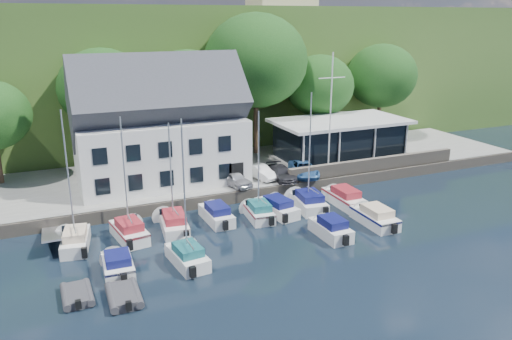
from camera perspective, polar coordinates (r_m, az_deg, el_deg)
The scene contains 33 objects.
ground at distance 33.54m, azimuth 8.08°, elevation -9.39°, with size 180.00×180.00×0.00m, color black.
quay at distance 48.02m, azimuth -2.74°, elevation -0.32°, with size 60.00×13.00×1.00m, color gray.
quay_face at distance 42.31m, azimuth 0.39°, elevation -2.74°, with size 60.00×0.30×1.00m, color #6F6659.
hillside at distance 89.14m, azimuth -13.25°, elevation 12.25°, with size 160.00×75.00×16.00m, color #2F4D1C.
field_patch at distance 98.41m, azimuth -9.70°, elevation 17.63°, with size 50.00×30.00×0.30m, color brown.
harbor_building at distance 43.92m, azimuth -10.96°, elevation 4.28°, with size 14.40×8.20×8.70m, color silver, non-canonical shape.
club_pavilion at distance 50.86m, azimuth 9.52°, elevation 3.44°, with size 13.20×7.20×4.10m, color black, non-canonical shape.
seawall at distance 48.15m, azimuth 13.38°, elevation 0.64°, with size 18.00×0.50×1.20m, color #6F6659.
gangway at distance 37.49m, azimuth -22.24°, elevation -7.62°, with size 1.20×6.00×1.40m, color #B9B8BD, non-canonical shape.
car_silver at distance 42.62m, azimuth -2.48°, elevation -1.00°, with size 1.50×3.72×1.27m, color #A6A6AA.
car_white at distance 44.57m, azimuth 0.54°, elevation -0.21°, with size 1.26×3.63×1.19m, color silver.
car_dgrey at distance 44.30m, azimuth 2.95°, elevation -0.35°, with size 1.66×4.09×1.19m, color #2A2A2E.
car_blue at distance 45.45m, azimuth 5.48°, elevation 0.18°, with size 1.60×4.06×1.39m, color #305C93.
flagpole at distance 45.14m, azimuth 8.50°, elevation 6.22°, with size 2.63×0.20×10.98m, color silver, non-canonical shape.
tree_1 at distance 49.17m, azimuth -16.90°, elevation 6.72°, with size 8.22×8.22×11.23m, color #113510, non-canonical shape.
tree_2 at distance 49.32m, azimuth -7.70°, elevation 7.17°, with size 8.02×8.02×10.96m, color #113510, non-canonical shape.
tree_3 at distance 51.76m, azimuth -0.00°, elevation 9.69°, with size 10.51×10.51×14.37m, color #113510, non-canonical shape.
tree_4 at distance 55.14m, azimuth 7.23°, elevation 7.76°, with size 7.37×7.37×10.08m, color #113510, non-canonical shape.
tree_5 at distance 60.35m, azimuth 14.04°, elevation 8.63°, with size 8.04×8.04×10.99m, color #113510, non-canonical shape.
boat_r1_0 at distance 34.46m, azimuth -20.54°, elevation -1.84°, with size 1.79×5.60×8.65m, color silver, non-canonical shape.
boat_r1_1 at distance 34.61m, azimuth -14.77°, elevation -0.74°, with size 1.86×5.60×9.19m, color silver, non-canonical shape.
boat_r1_2 at distance 35.61m, azimuth -9.70°, elevation -0.37°, with size 1.89×6.43×8.64m, color silver, non-canonical shape.
boat_r1_3 at distance 37.92m, azimuth -4.55°, elevation -4.86°, with size 1.76×5.70×1.43m, color silver, non-canonical shape.
boat_r1_4 at distance 37.12m, azimuth 0.30°, elevation 0.55°, with size 1.78×5.13×8.57m, color silver, non-canonical shape.
boat_r1_5 at distance 39.23m, azimuth 2.39°, elevation -4.06°, with size 1.81×5.92×1.41m, color silver, non-canonical shape.
boat_r1_6 at distance 39.32m, azimuth 6.13°, elevation 1.69°, with size 2.17×6.08×8.96m, color silver, non-canonical shape.
boat_r1_7 at distance 41.70m, azimuth 10.02°, elevation -2.95°, with size 1.87×6.44×1.50m, color silver, non-canonical shape.
boat_r2_0 at distance 31.65m, azimuth -15.53°, elevation -10.20°, with size 1.88×4.65×1.36m, color silver, non-canonical shape.
boat_r2_1 at distance 30.43m, azimuth -8.15°, elevation -3.51°, with size 1.83×5.34×8.48m, color silver, non-canonical shape.
boat_r2_3 at distance 35.64m, azimuth 8.54°, elevation -6.43°, with size 1.82×5.16×1.50m, color silver, non-canonical shape.
boat_r2_4 at distance 38.31m, azimuth 13.42°, elevation -5.03°, with size 1.95×5.97×1.47m, color silver, non-canonical shape.
dinghy_0 at distance 29.85m, azimuth -19.78°, elevation -13.15°, with size 1.69×2.82×0.66m, color #333338, non-canonical shape.
dinghy_1 at distance 28.99m, azimuth -14.88°, elevation -13.56°, with size 1.84×3.07×0.72m, color #333338, non-canonical shape.
Camera 1 is at (-16.06, -25.41, 14.87)m, focal length 35.00 mm.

